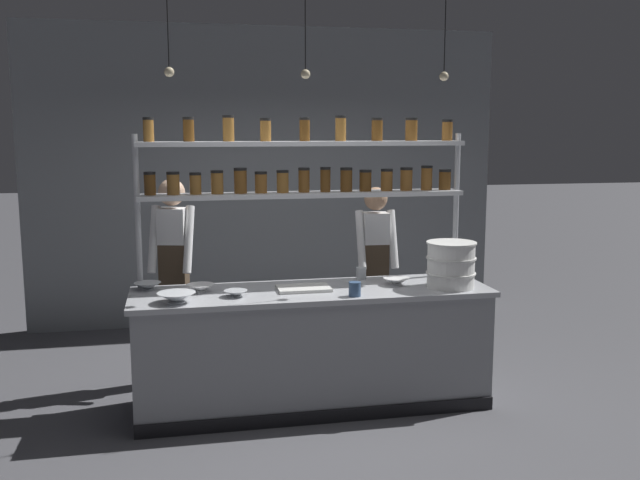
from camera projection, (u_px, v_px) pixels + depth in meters
The scene contains 16 objects.
ground_plane at pixel (312, 405), 5.55m from camera, with size 40.00×40.00×0.00m, color #4C4C51.
back_wall at pixel (267, 177), 7.79m from camera, with size 5.12×0.12×3.20m, color gray.
prep_counter at pixel (312, 348), 5.48m from camera, with size 2.72×0.76×0.92m.
spice_shelf_unit at pixel (305, 175), 5.60m from camera, with size 2.61×0.28×2.23m.
chef_left at pixel (174, 266), 5.89m from camera, with size 0.41×0.34×1.72m.
chef_center at pixel (375, 265), 6.35m from camera, with size 0.37×0.29×1.62m.
container_stack at pixel (451, 265), 5.46m from camera, with size 0.38×0.38×0.35m.
cutting_board at pixel (304, 288), 5.39m from camera, with size 0.40×0.26×0.02m.
prep_bowl_near_left at pixel (396, 281), 5.56m from camera, with size 0.21×0.21×0.06m.
prep_bowl_center_front at pixel (177, 298), 4.99m from camera, with size 0.27×0.27×0.07m.
prep_bowl_center_back at pixel (200, 288), 5.32m from camera, with size 0.21×0.21×0.06m.
prep_bowl_near_right at pixel (148, 286), 5.40m from camera, with size 0.20×0.20×0.06m.
prep_bowl_far_left at pixel (236, 294), 5.17m from camera, with size 0.17×0.17×0.05m.
serving_cup_front at pixel (361, 273), 5.76m from camera, with size 0.08×0.08×0.10m.
serving_cup_by_board at pixel (355, 289), 5.18m from camera, with size 0.09×0.09×0.11m.
pendant_light_row at pixel (310, 69), 5.15m from camera, with size 2.10×0.07×0.67m.
Camera 1 is at (-1.01, -5.19, 2.13)m, focal length 40.00 mm.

